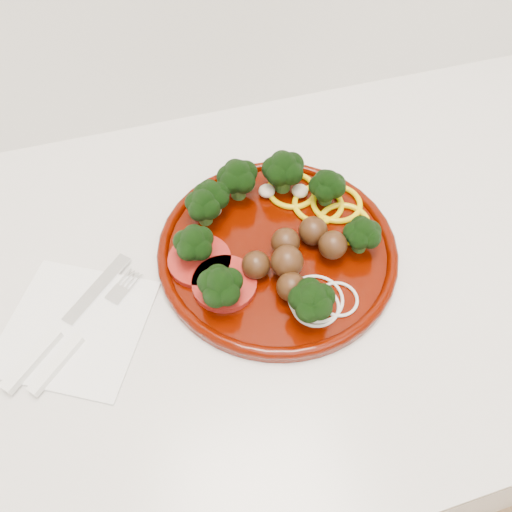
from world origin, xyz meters
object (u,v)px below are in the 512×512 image
object	(u,v)px
napkin	(76,326)
fork	(70,349)
knife	(54,336)
plate	(273,239)

from	to	relation	value
napkin	fork	size ratio (longest dim) A/B	1.11
napkin	knife	size ratio (longest dim) A/B	0.99
napkin	plate	bearing A→B (deg)	9.27
plate	knife	distance (m)	0.27
knife	plate	bearing A→B (deg)	-33.38
knife	fork	size ratio (longest dim) A/B	1.12
napkin	fork	distance (m)	0.03
knife	fork	distance (m)	0.03
napkin	knife	world-z (taller)	knife
plate	fork	world-z (taller)	plate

